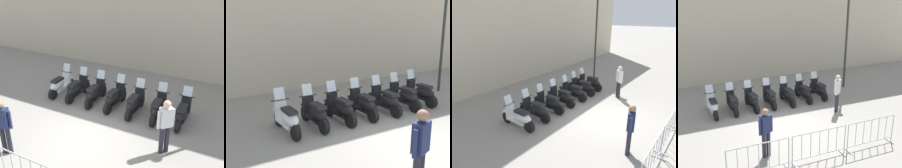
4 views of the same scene
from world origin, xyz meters
TOP-DOWN VIEW (x-y plane):
  - ground_plane at (0.00, 0.00)m, footprint 120.00×120.00m
  - motorcycle_0 at (-2.16, 2.82)m, footprint 0.62×1.72m
  - motorcycle_1 at (-1.30, 2.65)m, footprint 0.65×1.72m
  - motorcycle_2 at (-0.43, 2.48)m, footprint 0.60×1.72m
  - motorcycle_3 at (0.44, 2.32)m, footprint 0.68×1.71m
  - motorcycle_4 at (1.30, 2.10)m, footprint 0.64×1.72m
  - motorcycle_5 at (2.18, 1.98)m, footprint 0.61×1.72m
  - motorcycle_6 at (3.06, 1.88)m, footprint 0.64×1.72m
  - barrier_segment_0 at (-2.46, -2.04)m, footprint 1.93×0.77m
  - barrier_segment_1 at (-0.46, -2.42)m, footprint 1.93×0.77m
  - barrier_segment_2 at (1.55, -2.79)m, footprint 1.93×0.77m
  - street_lamp at (5.30, 2.41)m, footprint 0.36×0.36m
  - officer_near_row_end at (-1.80, -1.28)m, footprint 0.55×0.27m
  - officer_mid_plaza at (2.64, 0.12)m, footprint 0.46×0.39m

SIDE VIEW (x-z plane):
  - ground_plane at x=0.00m, z-range 0.00..0.00m
  - motorcycle_0 at x=-2.16m, z-range -0.16..1.07m
  - motorcycle_1 at x=-1.30m, z-range -0.16..1.07m
  - motorcycle_2 at x=-0.43m, z-range -0.16..1.07m
  - motorcycle_3 at x=0.44m, z-range -0.16..1.07m
  - motorcycle_4 at x=1.30m, z-range -0.16..1.07m
  - motorcycle_5 at x=2.18m, z-range -0.16..1.07m
  - motorcycle_6 at x=3.06m, z-range -0.16..1.07m
  - barrier_segment_0 at x=-2.46m, z-range -0.01..1.06m
  - barrier_segment_1 at x=-0.46m, z-range -0.01..1.06m
  - barrier_segment_2 at x=1.55m, z-range -0.01..1.06m
  - officer_near_row_end at x=-1.80m, z-range 0.12..1.85m
  - officer_mid_plaza at x=2.64m, z-range 0.12..1.85m
  - street_lamp at x=5.30m, z-range 0.60..6.42m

